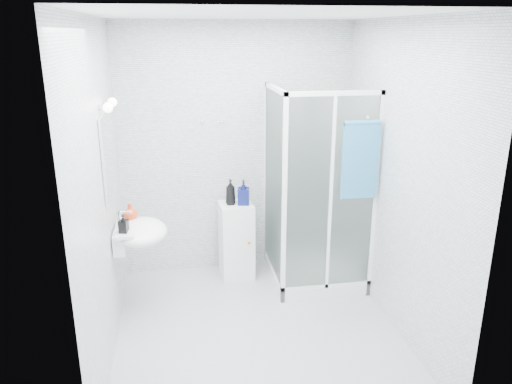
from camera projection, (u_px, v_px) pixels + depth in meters
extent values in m
cube|color=silver|center=(257.00, 188.00, 3.97)|extent=(2.40, 2.60, 2.60)
cube|color=#AEB1B3|center=(257.00, 329.00, 4.36)|extent=(2.40, 2.60, 0.01)
cube|color=white|center=(257.00, 15.00, 3.57)|extent=(2.40, 2.60, 0.01)
cube|color=white|center=(314.00, 273.00, 5.26)|extent=(0.90, 0.90, 0.12)
cube|color=white|center=(276.00, 89.00, 4.61)|extent=(0.04, 0.90, 0.04)
cube|color=white|center=(335.00, 93.00, 4.27)|extent=(0.90, 0.04, 0.04)
cube|color=white|center=(284.00, 204.00, 4.50)|extent=(0.04, 0.04, 2.00)
cube|color=white|center=(274.00, 186.00, 4.89)|extent=(0.02, 0.82, 1.84)
cube|color=white|center=(331.00, 198.00, 4.55)|extent=(0.82, 0.02, 1.84)
cube|color=white|center=(330.00, 197.00, 4.56)|extent=(0.03, 0.04, 1.84)
cylinder|color=silver|center=(308.00, 145.00, 5.23)|extent=(0.02, 0.02, 1.00)
cylinder|color=silver|center=(310.00, 100.00, 5.06)|extent=(0.09, 0.05, 0.09)
cylinder|color=silver|center=(311.00, 172.00, 5.36)|extent=(0.12, 0.04, 0.12)
cylinder|color=silver|center=(366.00, 117.00, 4.34)|extent=(0.03, 0.05, 0.03)
cube|color=white|center=(121.00, 239.00, 4.38)|extent=(0.10, 0.40, 0.18)
ellipsoid|color=white|center=(141.00, 232.00, 4.39)|extent=(0.46, 0.56, 0.20)
cube|color=white|center=(127.00, 228.00, 4.36)|extent=(0.16, 0.50, 0.02)
cylinder|color=silver|center=(119.00, 219.00, 4.33)|extent=(0.04, 0.04, 0.16)
cylinder|color=silver|center=(124.00, 212.00, 4.31)|extent=(0.12, 0.02, 0.02)
cube|color=white|center=(108.00, 156.00, 4.15)|extent=(0.02, 0.60, 0.70)
cylinder|color=silver|center=(102.00, 108.00, 3.87)|extent=(0.05, 0.04, 0.04)
sphere|color=white|center=(108.00, 108.00, 3.88)|extent=(0.08, 0.08, 0.08)
cylinder|color=silver|center=(107.00, 102.00, 4.17)|extent=(0.05, 0.04, 0.04)
sphere|color=white|center=(112.00, 102.00, 4.18)|extent=(0.08, 0.08, 0.08)
cylinder|color=silver|center=(202.00, 122.00, 5.01)|extent=(0.02, 0.04, 0.02)
sphere|color=silver|center=(202.00, 122.00, 4.99)|extent=(0.03, 0.03, 0.03)
cylinder|color=silver|center=(222.00, 121.00, 5.04)|extent=(0.02, 0.04, 0.02)
sphere|color=silver|center=(222.00, 122.00, 5.02)|extent=(0.03, 0.03, 0.03)
cube|color=white|center=(236.00, 240.00, 5.22)|extent=(0.35, 0.35, 0.81)
cube|color=white|center=(238.00, 247.00, 5.07)|extent=(0.30, 0.03, 0.69)
sphere|color=#C4581B|center=(249.00, 243.00, 5.05)|extent=(0.03, 0.03, 0.03)
cube|color=teal|center=(360.00, 161.00, 4.44)|extent=(0.33, 0.04, 0.68)
cylinder|color=teal|center=(363.00, 123.00, 4.33)|extent=(0.33, 0.05, 0.05)
imported|color=black|center=(230.00, 192.00, 5.04)|extent=(0.11, 0.11, 0.26)
imported|color=#0C134D|center=(244.00, 192.00, 5.05)|extent=(0.13, 0.14, 0.25)
imported|color=red|center=(130.00, 212.00, 4.45)|extent=(0.14, 0.14, 0.17)
imported|color=black|center=(123.00, 224.00, 4.20)|extent=(0.09, 0.09, 0.16)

